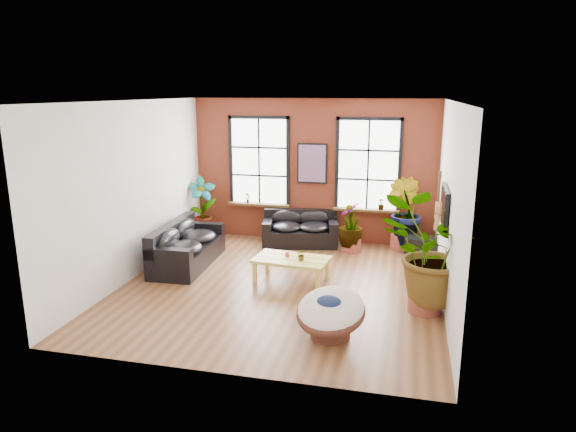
% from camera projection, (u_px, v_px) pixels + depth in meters
% --- Properties ---
extents(room, '(6.04, 6.54, 3.54)m').
position_uv_depth(room, '(283.00, 196.00, 9.66)').
color(room, brown).
rests_on(room, ground).
extents(sofa_back, '(1.93, 1.20, 0.83)m').
position_uv_depth(sofa_back, '(300.00, 229.00, 12.53)').
color(sofa_back, black).
rests_on(sofa_back, ground).
extents(sofa_left, '(1.06, 2.33, 0.90)m').
position_uv_depth(sofa_left, '(185.00, 246.00, 11.05)').
color(sofa_left, black).
rests_on(sofa_left, ground).
extents(coffee_table, '(1.54, 1.00, 0.56)m').
position_uv_depth(coffee_table, '(291.00, 261.00, 10.12)').
color(coffee_table, '#DDCA4F').
rests_on(coffee_table, ground).
extents(papasan_chair, '(1.29, 1.30, 0.79)m').
position_uv_depth(papasan_chair, '(331.00, 312.00, 7.79)').
color(papasan_chair, '#582B1F').
rests_on(papasan_chair, ground).
extents(poster, '(0.74, 0.06, 0.98)m').
position_uv_depth(poster, '(312.00, 163.00, 12.48)').
color(poster, black).
rests_on(poster, room).
extents(tv_wall_unit, '(0.13, 1.86, 1.20)m').
position_uv_depth(tv_wall_unit, '(442.00, 209.00, 9.48)').
color(tv_wall_unit, black).
rests_on(tv_wall_unit, room).
extents(media_box, '(0.68, 0.58, 0.52)m').
position_uv_depth(media_box, '(420.00, 249.00, 11.39)').
color(media_box, black).
rests_on(media_box, ground).
extents(pot_back_left, '(0.55, 0.55, 0.35)m').
position_uv_depth(pot_back_left, '(202.00, 232.00, 13.01)').
color(pot_back_left, brown).
rests_on(pot_back_left, ground).
extents(pot_back_right, '(0.55, 0.55, 0.38)m').
position_uv_depth(pot_back_right, '(402.00, 242.00, 12.15)').
color(pot_back_right, brown).
rests_on(pot_back_right, ground).
extents(pot_right_wall, '(0.75, 0.75, 0.42)m').
position_uv_depth(pot_right_wall, '(425.00, 300.00, 8.74)').
color(pot_right_wall, brown).
rests_on(pot_right_wall, ground).
extents(pot_mid, '(0.58, 0.58, 0.33)m').
position_uv_depth(pot_mid, '(351.00, 245.00, 12.02)').
color(pot_mid, brown).
rests_on(pot_mid, ground).
extents(floor_plant_back_left, '(0.92, 0.86, 1.45)m').
position_uv_depth(floor_plant_back_left, '(202.00, 205.00, 12.87)').
color(floor_plant_back_left, '#2C731E').
rests_on(floor_plant_back_left, ground).
extents(floor_plant_back_right, '(1.11, 1.10, 1.57)m').
position_uv_depth(floor_plant_back_right, '(404.00, 211.00, 11.97)').
color(floor_plant_back_right, '#2C731E').
rests_on(floor_plant_back_right, ground).
extents(floor_plant_right_wall, '(1.95, 1.80, 1.79)m').
position_uv_depth(floor_plant_right_wall, '(430.00, 253.00, 8.53)').
color(floor_plant_right_wall, '#2C731E').
rests_on(floor_plant_right_wall, ground).
extents(floor_plant_mid, '(0.65, 0.65, 1.07)m').
position_uv_depth(floor_plant_mid, '(351.00, 224.00, 11.88)').
color(floor_plant_mid, '#2C731E').
rests_on(floor_plant_mid, ground).
extents(table_plant, '(0.22, 0.19, 0.22)m').
position_uv_depth(table_plant, '(302.00, 255.00, 9.96)').
color(table_plant, '#2C731E').
rests_on(table_plant, coffee_table).
extents(sill_plant_left, '(0.17, 0.17, 0.27)m').
position_uv_depth(sill_plant_left, '(247.00, 197.00, 13.01)').
color(sill_plant_left, '#2C731E').
rests_on(sill_plant_left, room).
extents(sill_plant_right, '(0.19, 0.19, 0.27)m').
position_uv_depth(sill_plant_right, '(381.00, 204.00, 12.27)').
color(sill_plant_right, '#2C731E').
rests_on(sill_plant_right, room).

